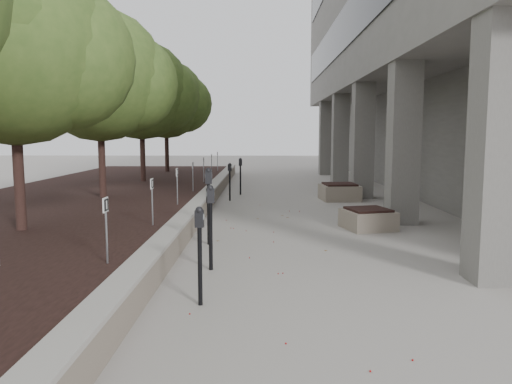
{
  "coord_description": "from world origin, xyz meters",
  "views": [
    {
      "loc": [
        -0.13,
        -6.46,
        2.26
      ],
      "look_at": [
        -0.26,
        5.4,
        0.86
      ],
      "focal_mm": 34.85,
      "sensor_mm": 36.0,
      "label": 1
    }
  ],
  "objects_px": {
    "parking_meter_1": "(200,256)",
    "parking_meter_2": "(211,228)",
    "parking_meter_5": "(240,176)",
    "crabapple_tree_3": "(100,104)",
    "parking_meter_4": "(230,182)",
    "crabapple_tree_5": "(166,116)",
    "planter_front": "(368,219)",
    "crabapple_tree_2": "(14,87)",
    "planter_back": "(339,192)",
    "parking_meter_3": "(209,206)",
    "crabapple_tree_4": "(142,111)"
  },
  "relations": [
    {
      "from": "parking_meter_3",
      "to": "planter_back",
      "type": "distance_m",
      "value": 7.85
    },
    {
      "from": "crabapple_tree_4",
      "to": "parking_meter_1",
      "type": "height_order",
      "value": "crabapple_tree_4"
    },
    {
      "from": "crabapple_tree_2",
      "to": "planter_front",
      "type": "relative_size",
      "value": 5.09
    },
    {
      "from": "crabapple_tree_3",
      "to": "parking_meter_4",
      "type": "xyz_separation_m",
      "value": [
        3.6,
        2.17,
        -2.48
      ]
    },
    {
      "from": "parking_meter_1",
      "to": "parking_meter_5",
      "type": "height_order",
      "value": "parking_meter_5"
    },
    {
      "from": "parking_meter_1",
      "to": "parking_meter_2",
      "type": "xyz_separation_m",
      "value": [
        -0.03,
        1.71,
        0.05
      ]
    },
    {
      "from": "parking_meter_1",
      "to": "planter_back",
      "type": "bearing_deg",
      "value": 75.54
    },
    {
      "from": "crabapple_tree_3",
      "to": "parking_meter_4",
      "type": "relative_size",
      "value": 4.24
    },
    {
      "from": "parking_meter_2",
      "to": "planter_back",
      "type": "xyz_separation_m",
      "value": [
        3.5,
        8.8,
        -0.42
      ]
    },
    {
      "from": "crabapple_tree_2",
      "to": "planter_back",
      "type": "xyz_separation_m",
      "value": [
        7.33,
        7.4,
        -2.83
      ]
    },
    {
      "from": "crabapple_tree_2",
      "to": "parking_meter_2",
      "type": "distance_m",
      "value": 4.74
    },
    {
      "from": "crabapple_tree_4",
      "to": "crabapple_tree_5",
      "type": "relative_size",
      "value": 1.0
    },
    {
      "from": "parking_meter_4",
      "to": "crabapple_tree_4",
      "type": "bearing_deg",
      "value": 162.39
    },
    {
      "from": "parking_meter_1",
      "to": "parking_meter_5",
      "type": "relative_size",
      "value": 0.96
    },
    {
      "from": "parking_meter_1",
      "to": "parking_meter_4",
      "type": "bearing_deg",
      "value": 95.28
    },
    {
      "from": "crabapple_tree_4",
      "to": "parking_meter_2",
      "type": "distance_m",
      "value": 12.27
    },
    {
      "from": "parking_meter_3",
      "to": "parking_meter_4",
      "type": "bearing_deg",
      "value": 78.46
    },
    {
      "from": "parking_meter_1",
      "to": "parking_meter_4",
      "type": "xyz_separation_m",
      "value": [
        -0.26,
        10.28,
        -0.02
      ]
    },
    {
      "from": "crabapple_tree_5",
      "to": "parking_meter_2",
      "type": "xyz_separation_m",
      "value": [
        3.83,
        -16.4,
        -2.41
      ]
    },
    {
      "from": "parking_meter_5",
      "to": "planter_front",
      "type": "bearing_deg",
      "value": -76.9
    },
    {
      "from": "parking_meter_5",
      "to": "planter_front",
      "type": "relative_size",
      "value": 1.28
    },
    {
      "from": "crabapple_tree_4",
      "to": "planter_back",
      "type": "bearing_deg",
      "value": -19.54
    },
    {
      "from": "parking_meter_1",
      "to": "parking_meter_3",
      "type": "bearing_deg",
      "value": 98.03
    },
    {
      "from": "crabapple_tree_4",
      "to": "planter_back",
      "type": "height_order",
      "value": "crabapple_tree_4"
    },
    {
      "from": "parking_meter_1",
      "to": "parking_meter_2",
      "type": "distance_m",
      "value": 1.71
    },
    {
      "from": "crabapple_tree_3",
      "to": "parking_meter_3",
      "type": "distance_m",
      "value": 6.21
    },
    {
      "from": "crabapple_tree_2",
      "to": "crabapple_tree_3",
      "type": "relative_size",
      "value": 1.0
    },
    {
      "from": "planter_back",
      "to": "parking_meter_5",
      "type": "bearing_deg",
      "value": 157.48
    },
    {
      "from": "crabapple_tree_2",
      "to": "planter_front",
      "type": "bearing_deg",
      "value": 17.02
    },
    {
      "from": "crabapple_tree_4",
      "to": "planter_back",
      "type": "relative_size",
      "value": 4.4
    },
    {
      "from": "parking_meter_1",
      "to": "parking_meter_3",
      "type": "xyz_separation_m",
      "value": [
        -0.27,
        3.62,
        0.13
      ]
    },
    {
      "from": "parking_meter_1",
      "to": "parking_meter_5",
      "type": "bearing_deg",
      "value": 93.69
    },
    {
      "from": "crabapple_tree_4",
      "to": "planter_back",
      "type": "xyz_separation_m",
      "value": [
        7.33,
        -2.6,
        -2.83
      ]
    },
    {
      "from": "crabapple_tree_5",
      "to": "parking_meter_3",
      "type": "xyz_separation_m",
      "value": [
        3.6,
        -14.49,
        -2.33
      ]
    },
    {
      "from": "crabapple_tree_2",
      "to": "parking_meter_5",
      "type": "xyz_separation_m",
      "value": [
        3.89,
        8.83,
        -2.43
      ]
    },
    {
      "from": "parking_meter_1",
      "to": "planter_back",
      "type": "xyz_separation_m",
      "value": [
        3.47,
        10.51,
        -0.37
      ]
    },
    {
      "from": "crabapple_tree_3",
      "to": "parking_meter_2",
      "type": "xyz_separation_m",
      "value": [
        3.83,
        -6.4,
        -2.41
      ]
    },
    {
      "from": "planter_back",
      "to": "planter_front",
      "type": "bearing_deg",
      "value": -91.45
    },
    {
      "from": "parking_meter_1",
      "to": "planter_front",
      "type": "distance_m",
      "value": 6.29
    },
    {
      "from": "planter_front",
      "to": "planter_back",
      "type": "bearing_deg",
      "value": 88.55
    },
    {
      "from": "parking_meter_2",
      "to": "parking_meter_3",
      "type": "bearing_deg",
      "value": 76.25
    },
    {
      "from": "parking_meter_5",
      "to": "planter_back",
      "type": "height_order",
      "value": "parking_meter_5"
    },
    {
      "from": "planter_front",
      "to": "crabapple_tree_4",
      "type": "bearing_deg",
      "value": 132.73
    },
    {
      "from": "parking_meter_2",
      "to": "parking_meter_5",
      "type": "bearing_deg",
      "value": 68.96
    },
    {
      "from": "crabapple_tree_5",
      "to": "parking_meter_3",
      "type": "bearing_deg",
      "value": -76.07
    },
    {
      "from": "parking_meter_3",
      "to": "parking_meter_2",
      "type": "bearing_deg",
      "value": -94.55
    },
    {
      "from": "parking_meter_2",
      "to": "parking_meter_3",
      "type": "height_order",
      "value": "parking_meter_3"
    },
    {
      "from": "crabapple_tree_5",
      "to": "planter_front",
      "type": "distance_m",
      "value": 14.96
    },
    {
      "from": "crabapple_tree_5",
      "to": "parking_meter_4",
      "type": "xyz_separation_m",
      "value": [
        3.6,
        -7.83,
        -2.48
      ]
    },
    {
      "from": "planter_front",
      "to": "planter_back",
      "type": "distance_m",
      "value": 5.2
    }
  ]
}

